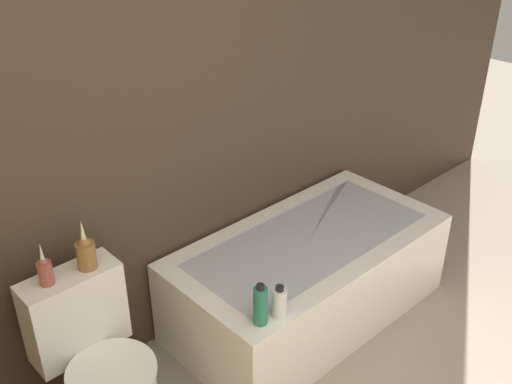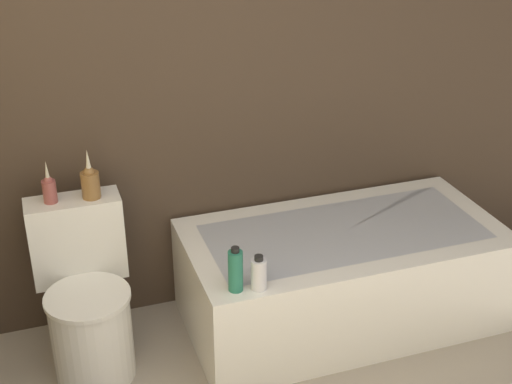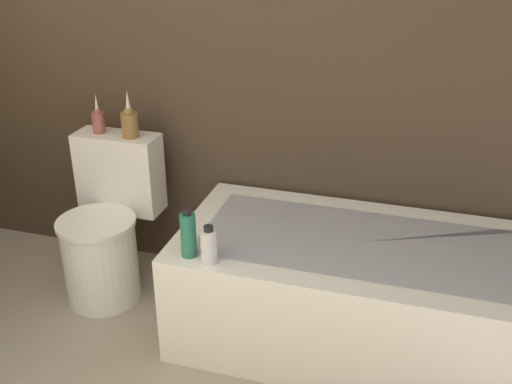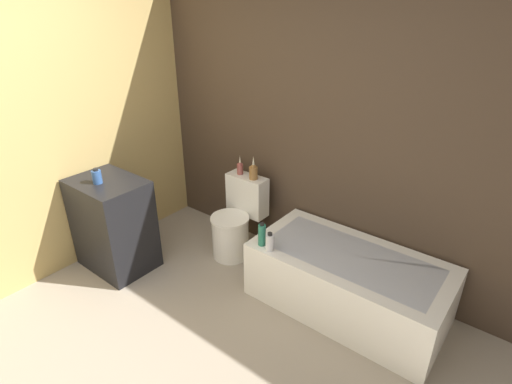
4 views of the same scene
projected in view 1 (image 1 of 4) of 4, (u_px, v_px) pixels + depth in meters
wall_back_tiled at (121, 102)px, 2.50m from camera, size 6.40×0.06×2.60m
bathtub at (308, 276)px, 3.18m from camera, size 1.48×0.75×0.49m
toilet at (103, 374)px, 2.47m from camera, size 0.40×0.52×0.74m
vase_gold at (45, 270)px, 2.30m from camera, size 0.06×0.06×0.19m
vase_silver at (86, 252)px, 2.38m from camera, size 0.08×0.08×0.22m
shampoo_bottle_tall at (260, 305)px, 2.47m from camera, size 0.06×0.06×0.20m
shampoo_bottle_short at (279, 302)px, 2.52m from camera, size 0.06×0.06×0.15m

